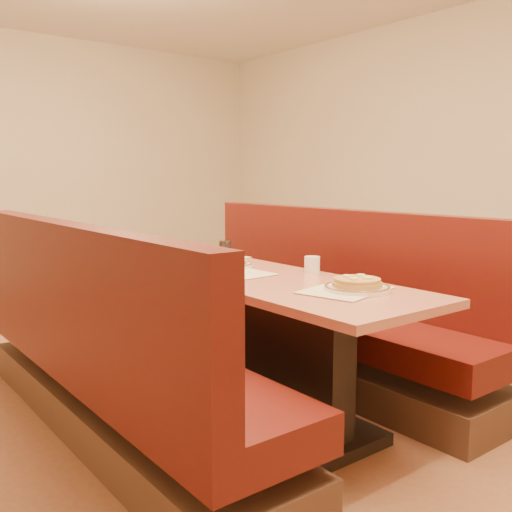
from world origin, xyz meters
TOP-DOWN VIEW (x-y plane):
  - ground at (0.00, 0.00)m, footprint 8.00×8.00m
  - room_envelope at (0.00, 0.00)m, footprint 6.04×8.04m
  - diner_table at (0.00, 0.00)m, footprint 0.70×2.50m
  - booth_left at (-0.73, 0.00)m, footprint 0.55×2.50m
  - booth_right at (0.73, 0.00)m, footprint 0.55×2.50m
  - placemat_near_left at (-0.09, -0.19)m, footprint 0.37×0.28m
  - placemat_near_right at (0.06, -0.81)m, footprint 0.46×0.38m
  - placemat_far_left at (-0.12, 0.46)m, footprint 0.44×0.35m
  - placemat_far_right at (0.12, 0.39)m, footprint 0.50×0.42m
  - pancake_plate at (0.11, -0.84)m, footprint 0.30×0.30m
  - eggs_plate at (-0.25, 0.07)m, footprint 0.32×0.32m
  - extra_plate_mid at (0.06, 0.07)m, footprint 0.25×0.25m
  - extra_plate_far at (-0.08, 0.96)m, footprint 0.24×0.24m
  - coffee_mug_a at (0.28, -0.36)m, footprint 0.11×0.08m
  - coffee_mug_b at (-0.23, 0.14)m, footprint 0.13×0.09m
  - coffee_mug_c at (0.07, 0.27)m, footprint 0.11×0.08m
  - coffee_mug_d at (-0.28, 0.70)m, footprint 0.13×0.09m
  - soda_tumbler_near at (-0.28, -0.19)m, footprint 0.06×0.06m
  - soda_tumbler_mid at (0.25, 0.41)m, footprint 0.08×0.08m

SIDE VIEW (x-z plane):
  - ground at x=0.00m, z-range 0.00..0.00m
  - booth_left at x=-0.73m, z-range -0.16..0.89m
  - booth_right at x=0.73m, z-range -0.16..0.89m
  - diner_table at x=0.00m, z-range 0.00..0.75m
  - placemat_near_left at x=-0.09m, z-range 0.75..0.76m
  - placemat_near_right at x=0.06m, z-range 0.75..0.76m
  - placemat_far_left at x=-0.12m, z-range 0.75..0.76m
  - placemat_far_right at x=0.12m, z-range 0.75..0.76m
  - extra_plate_far at x=-0.08m, z-range 0.74..0.79m
  - extra_plate_mid at x=0.06m, z-range 0.74..0.79m
  - eggs_plate at x=-0.25m, z-range 0.74..0.80m
  - pancake_plate at x=0.11m, z-range 0.74..0.81m
  - coffee_mug_c at x=0.07m, z-range 0.75..0.83m
  - soda_tumbler_near at x=-0.28m, z-range 0.75..0.84m
  - coffee_mug_a at x=0.28m, z-range 0.75..0.84m
  - coffee_mug_b at x=-0.23m, z-range 0.75..0.85m
  - coffee_mug_d at x=-0.28m, z-range 0.75..0.85m
  - soda_tumbler_mid at x=0.25m, z-range 0.75..0.86m
  - room_envelope at x=0.00m, z-range 0.52..3.34m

